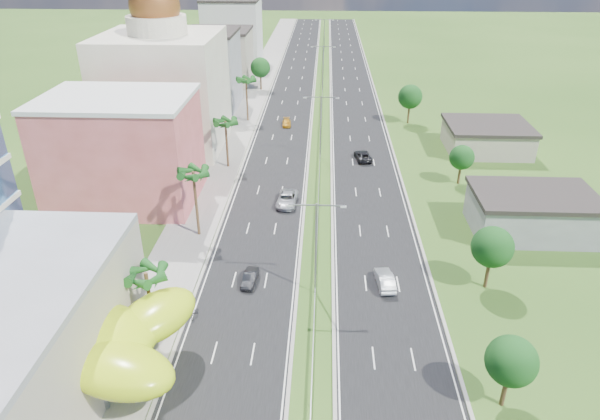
# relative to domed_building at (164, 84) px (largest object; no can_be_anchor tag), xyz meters

# --- Properties ---
(ground) EXTENTS (500.00, 500.00, 0.00)m
(ground) POSITION_rel_domed_building_xyz_m (28.00, -55.00, -11.35)
(ground) COLOR #2D5119
(ground) RESTS_ON ground
(road_left) EXTENTS (11.00, 260.00, 0.04)m
(road_left) POSITION_rel_domed_building_xyz_m (20.50, 35.00, -11.33)
(road_left) COLOR black
(road_left) RESTS_ON ground
(road_right) EXTENTS (11.00, 260.00, 0.04)m
(road_right) POSITION_rel_domed_building_xyz_m (35.50, 35.00, -11.33)
(road_right) COLOR black
(road_right) RESTS_ON ground
(sidewalk_left) EXTENTS (7.00, 260.00, 0.12)m
(sidewalk_left) POSITION_rel_domed_building_xyz_m (11.00, 35.00, -11.29)
(sidewalk_left) COLOR gray
(sidewalk_left) RESTS_ON ground
(median_guardrail) EXTENTS (0.10, 216.06, 0.76)m
(median_guardrail) POSITION_rel_domed_building_xyz_m (28.00, 16.99, -10.74)
(median_guardrail) COLOR gray
(median_guardrail) RESTS_ON ground
(streetlight_median_b) EXTENTS (6.04, 0.25, 11.00)m
(streetlight_median_b) POSITION_rel_domed_building_xyz_m (28.00, -45.00, -4.61)
(streetlight_median_b) COLOR gray
(streetlight_median_b) RESTS_ON ground
(streetlight_median_c) EXTENTS (6.04, 0.25, 11.00)m
(streetlight_median_c) POSITION_rel_domed_building_xyz_m (28.00, -5.00, -4.61)
(streetlight_median_c) COLOR gray
(streetlight_median_c) RESTS_ON ground
(streetlight_median_d) EXTENTS (6.04, 0.25, 11.00)m
(streetlight_median_d) POSITION_rel_domed_building_xyz_m (28.00, 40.00, -4.61)
(streetlight_median_d) COLOR gray
(streetlight_median_d) RESTS_ON ground
(streetlight_median_e) EXTENTS (6.04, 0.25, 11.00)m
(streetlight_median_e) POSITION_rel_domed_building_xyz_m (28.00, 85.00, -4.61)
(streetlight_median_e) COLOR gray
(streetlight_median_e) RESTS_ON ground
(lime_canopy) EXTENTS (18.00, 15.00, 7.40)m
(lime_canopy) POSITION_rel_domed_building_xyz_m (8.00, -59.00, -6.36)
(lime_canopy) COLOR #BCDC15
(lime_canopy) RESTS_ON ground
(pink_shophouse) EXTENTS (20.00, 15.00, 15.00)m
(pink_shophouse) POSITION_rel_domed_building_xyz_m (0.00, -23.00, -3.85)
(pink_shophouse) COLOR #C0524F
(pink_shophouse) RESTS_ON ground
(domed_building) EXTENTS (20.00, 20.00, 28.70)m
(domed_building) POSITION_rel_domed_building_xyz_m (0.00, 0.00, 0.00)
(domed_building) COLOR beige
(domed_building) RESTS_ON ground
(midrise_grey) EXTENTS (16.00, 15.00, 16.00)m
(midrise_grey) POSITION_rel_domed_building_xyz_m (1.00, 25.00, -3.35)
(midrise_grey) COLOR gray
(midrise_grey) RESTS_ON ground
(midrise_beige) EXTENTS (16.00, 15.00, 13.00)m
(midrise_beige) POSITION_rel_domed_building_xyz_m (1.00, 47.00, -4.85)
(midrise_beige) COLOR #A99D8B
(midrise_beige) RESTS_ON ground
(midrise_white) EXTENTS (16.00, 15.00, 18.00)m
(midrise_white) POSITION_rel_domed_building_xyz_m (1.00, 70.00, -2.35)
(midrise_white) COLOR silver
(midrise_white) RESTS_ON ground
(shed_near) EXTENTS (15.00, 10.00, 5.00)m
(shed_near) POSITION_rel_domed_building_xyz_m (56.00, -30.00, -8.85)
(shed_near) COLOR gray
(shed_near) RESTS_ON ground
(shed_far) EXTENTS (14.00, 12.00, 4.40)m
(shed_far) POSITION_rel_domed_building_xyz_m (58.00, -0.00, -9.15)
(shed_far) COLOR #A99D8B
(shed_far) RESTS_ON ground
(palm_tree_b) EXTENTS (3.60, 3.60, 8.10)m
(palm_tree_b) POSITION_rel_domed_building_xyz_m (12.50, -53.00, -4.29)
(palm_tree_b) COLOR #47301C
(palm_tree_b) RESTS_ON ground
(palm_tree_c) EXTENTS (3.60, 3.60, 9.60)m
(palm_tree_c) POSITION_rel_domed_building_xyz_m (12.50, -33.00, -2.85)
(palm_tree_c) COLOR #47301C
(palm_tree_c) RESTS_ON ground
(palm_tree_d) EXTENTS (3.60, 3.60, 8.60)m
(palm_tree_d) POSITION_rel_domed_building_xyz_m (12.50, -10.00, -3.81)
(palm_tree_d) COLOR #47301C
(palm_tree_d) RESTS_ON ground
(palm_tree_e) EXTENTS (3.60, 3.60, 9.40)m
(palm_tree_e) POSITION_rel_domed_building_xyz_m (12.50, 15.00, -3.05)
(palm_tree_e) COLOR #47301C
(palm_tree_e) RESTS_ON ground
(leafy_tree_lfar) EXTENTS (4.90, 4.90, 8.05)m
(leafy_tree_lfar) POSITION_rel_domed_building_xyz_m (12.50, 40.00, -5.78)
(leafy_tree_lfar) COLOR #47301C
(leafy_tree_lfar) RESTS_ON ground
(leafy_tree_ra) EXTENTS (4.20, 4.20, 6.90)m
(leafy_tree_ra) POSITION_rel_domed_building_xyz_m (44.00, -60.00, -6.58)
(leafy_tree_ra) COLOR #47301C
(leafy_tree_ra) RESTS_ON ground
(leafy_tree_rb) EXTENTS (4.55, 4.55, 7.47)m
(leafy_tree_rb) POSITION_rel_domed_building_xyz_m (47.00, -43.00, -6.18)
(leafy_tree_rb) COLOR #47301C
(leafy_tree_rb) RESTS_ON ground
(leafy_tree_rc) EXTENTS (3.85, 3.85, 6.33)m
(leafy_tree_rc) POSITION_rel_domed_building_xyz_m (50.00, -15.00, -6.98)
(leafy_tree_rc) COLOR #47301C
(leafy_tree_rc) RESTS_ON ground
(leafy_tree_rd) EXTENTS (4.90, 4.90, 8.05)m
(leafy_tree_rd) POSITION_rel_domed_building_xyz_m (46.00, 15.00, -5.78)
(leafy_tree_rd) COLOR #47301C
(leafy_tree_rd) RESTS_ON ground
(car_dark_left) EXTENTS (1.74, 4.07, 1.30)m
(car_dark_left) POSITION_rel_domed_building_xyz_m (20.61, -43.55, -10.66)
(car_dark_left) COLOR black
(car_dark_left) RESTS_ON road_left
(car_silver_mid_left) EXTENTS (3.15, 6.12, 1.65)m
(car_silver_mid_left) POSITION_rel_domed_building_xyz_m (23.44, -23.67, -10.49)
(car_silver_mid_left) COLOR #97989E
(car_silver_mid_left) RESTS_ON road_left
(car_yellow_far_left) EXTENTS (2.02, 4.33, 1.22)m
(car_yellow_far_left) POSITION_rel_domed_building_xyz_m (20.90, 12.09, -10.70)
(car_yellow_far_left) COLOR #BF8116
(car_yellow_far_left) RESTS_ON road_left
(car_silver_right) EXTENTS (2.18, 5.00, 1.60)m
(car_silver_right) POSITION_rel_domed_building_xyz_m (35.76, -43.36, -10.51)
(car_silver_right) COLOR #B2B6BA
(car_silver_right) RESTS_ON road_right
(car_dark_far_right) EXTENTS (3.28, 5.66, 1.48)m
(car_dark_far_right) POSITION_rel_domed_building_xyz_m (35.46, -5.83, -10.57)
(car_dark_far_right) COLOR black
(car_dark_far_right) RESTS_ON road_right
(motorcycle) EXTENTS (0.85, 1.87, 1.15)m
(motorcycle) POSITION_rel_domed_building_xyz_m (15.70, -49.83, -10.74)
(motorcycle) COLOR black
(motorcycle) RESTS_ON road_left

